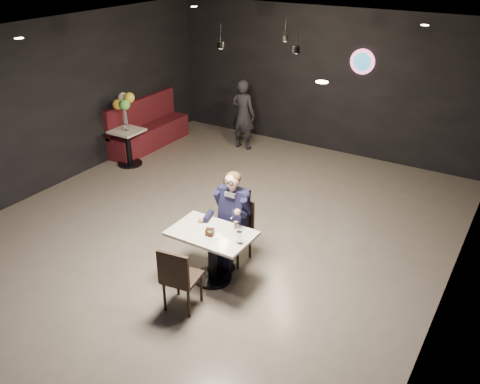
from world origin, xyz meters
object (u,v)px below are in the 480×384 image
Objects in this scene: main_table at (212,256)px; booth_bench at (149,124)px; chair_far at (234,232)px; chair_near at (182,276)px; seated_man at (234,216)px; sundae_glass at (240,237)px; passerby at (243,115)px; balloon_vase at (126,127)px; side_table at (129,148)px.

booth_bench is (-3.96, 3.36, 0.16)m from main_table.
chair_far and chair_near have the same top height.
sundae_glass is at bearing -52.17° from seated_man.
seated_man reaches higher than sundae_glass.
balloon_vase is at bearing 52.99° from passerby.
seated_man is at bearing 127.83° from sundae_glass.
side_table is at bearing 52.99° from passerby.
sundae_glass is (0.45, -0.58, 0.37)m from chair_far.
side_table is 5.27× the size of balloon_vase.
chair_near is 0.60× the size of passerby.
main_table is 1.53× the size of side_table.
chair_far is 0.82m from sundae_glass.
seated_man is at bearing -26.25° from side_table.
chair_far is at bearing 81.17° from chair_near.
chair_near is at bearing -90.00° from main_table.
chair_far is 0.43× the size of booth_bench.
side_table is 0.47× the size of passerby.
chair_far is 0.64× the size of seated_man.
booth_bench is at bearing 139.74° from main_table.
booth_bench is (-3.96, 2.81, 0.08)m from chair_far.
seated_man reaches higher than side_table.
booth_bench is (-3.96, 4.02, 0.08)m from chair_near.
balloon_vase is (-3.66, 1.81, 0.10)m from seated_man.
side_table is at bearing 0.00° from balloon_vase.
side_table is at bearing 153.75° from chair_far.
sundae_glass is (0.45, -0.58, 0.11)m from seated_man.
passerby is (-2.15, 3.83, 0.31)m from chair_far.
balloon_vase is at bearing 149.87° from sundae_glass.
sundae_glass reaches higher than side_table.
main_table is 5.20m from booth_bench.
sundae_glass is (0.45, -0.03, 0.46)m from main_table.
chair_far is at bearing 90.00° from main_table.
passerby is at bearing 119.37° from chair_far.
seated_man is at bearing -35.30° from booth_bench.
balloon_vase is 2.52m from passerby.
main_table is 0.56m from chair_far.
chair_near is 6.76× the size of balloon_vase.
booth_bench reaches higher than main_table.
passerby is (1.81, 1.02, 0.23)m from booth_bench.
chair_near is 5.65m from booth_bench.
chair_far is 0.60× the size of passerby.
chair_far is at bearing -26.25° from side_table.
seated_man reaches higher than chair_far.
main_table is at bearing -40.26° from booth_bench.
balloon_vase is (-4.12, 2.39, -0.01)m from sundae_glass.
chair_far is 6.76× the size of balloon_vase.
chair_near is at bearing 112.96° from passerby.
passerby reaches higher than chair_near.
booth_bench reaches higher than chair_far.
booth_bench is at bearing 125.77° from chair_near.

